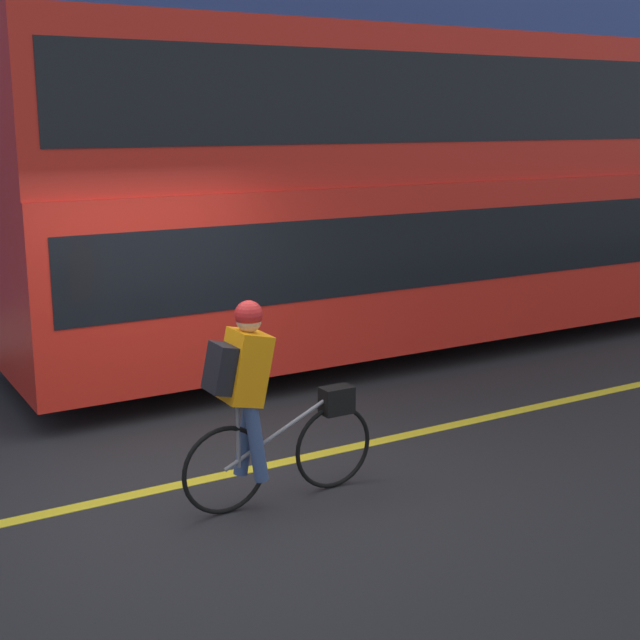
{
  "coord_description": "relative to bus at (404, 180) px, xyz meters",
  "views": [
    {
      "loc": [
        -2.71,
        -6.44,
        2.96
      ],
      "look_at": [
        1.63,
        0.92,
        1.0
      ],
      "focal_mm": 50.0,
      "sensor_mm": 36.0,
      "label": 1
    }
  ],
  "objects": [
    {
      "name": "cyclist_on_bike",
      "position": [
        -3.83,
        -3.49,
        -1.28
      ],
      "size": [
        1.66,
        0.32,
        1.64
      ],
      "color": "black",
      "rests_on": "ground_plane"
    },
    {
      "name": "sidewalk_curb",
      "position": [
        -4.01,
        3.2,
        -2.11
      ],
      "size": [
        60.0,
        2.47,
        0.1
      ],
      "color": "#A8A399",
      "rests_on": "ground_plane"
    },
    {
      "name": "road_center_line",
      "position": [
        -4.01,
        -2.81,
        -2.16
      ],
      "size": [
        50.0,
        0.14,
        0.01
      ],
      "primitive_type": "cube",
      "color": "yellow",
      "rests_on": "ground_plane"
    },
    {
      "name": "bus",
      "position": [
        0.0,
        0.0,
        0.0
      ],
      "size": [
        10.02,
        2.56,
        3.93
      ],
      "color": "black",
      "rests_on": "ground_plane"
    },
    {
      "name": "ground_plane",
      "position": [
        -4.01,
        -2.84,
        -2.16
      ],
      "size": [
        80.0,
        80.0,
        0.0
      ],
      "primitive_type": "plane",
      "color": "#232326"
    }
  ]
}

